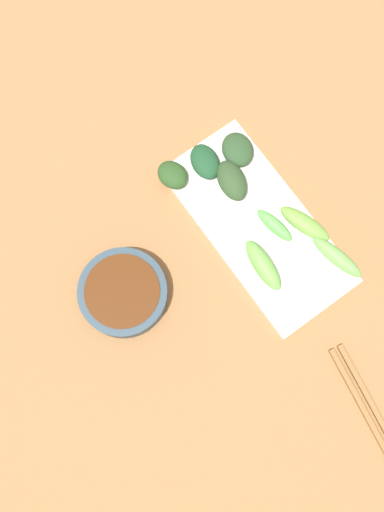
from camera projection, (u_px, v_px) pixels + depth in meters
tabletop at (220, 245)px, 0.93m from camera, size 2.10×2.10×0.02m
sauce_bowl at (123, 293)px, 0.89m from camera, size 0.14×0.14×0.04m
serving_plate at (258, 226)px, 0.92m from camera, size 0.16×0.33×0.01m
broccoli_leafy_0 at (174, 174)px, 0.92m from camera, size 0.05×0.06×0.02m
broccoli_stalk_1 at (337, 257)px, 0.89m from camera, size 0.05×0.10×0.02m
broccoli_leafy_2 at (238, 150)px, 0.93m from camera, size 0.06×0.07×0.02m
broccoli_stalk_3 at (274, 225)px, 0.91m from camera, size 0.03×0.07×0.02m
broccoli_leafy_4 at (232, 180)px, 0.92m from camera, size 0.06×0.08×0.03m
broccoli_stalk_5 at (263, 265)px, 0.89m from camera, size 0.04×0.09×0.03m
broccoli_stalk_6 at (305, 224)px, 0.91m from camera, size 0.06×0.09×0.02m
broccoli_leafy_7 at (205, 162)px, 0.93m from camera, size 0.06×0.07×0.02m
chopsticks at (373, 418)px, 0.86m from camera, size 0.06×0.23×0.01m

